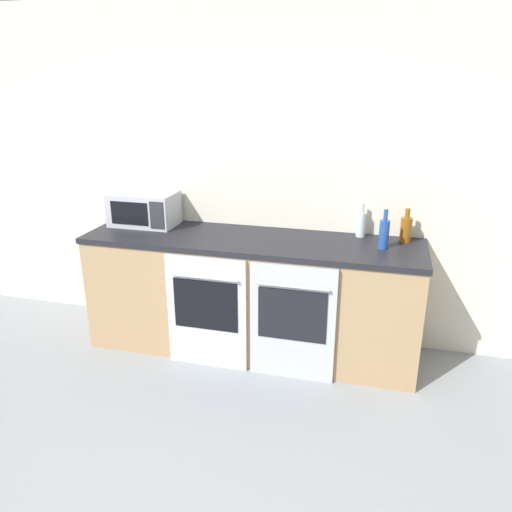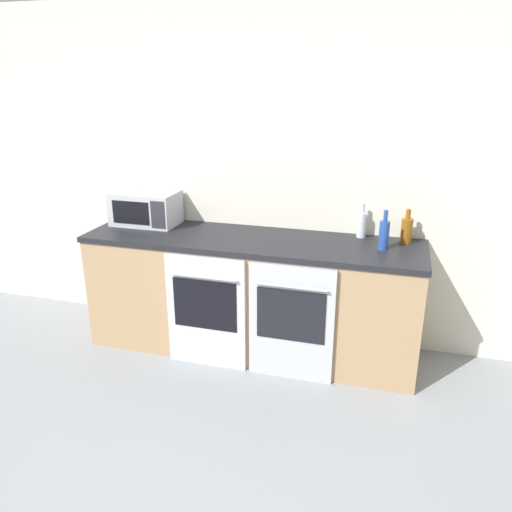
{
  "view_description": "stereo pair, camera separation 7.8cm",
  "coord_description": "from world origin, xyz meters",
  "px_view_note": "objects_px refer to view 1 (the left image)",
  "views": [
    {
      "loc": [
        0.93,
        -1.36,
        2.04
      ],
      "look_at": [
        0.04,
        2.04,
        0.77
      ],
      "focal_mm": 35.0,
      "sensor_mm": 36.0,
      "label": 1
    },
    {
      "loc": [
        1.0,
        -1.33,
        2.04
      ],
      "look_at": [
        0.04,
        2.04,
        0.77
      ],
      "focal_mm": 35.0,
      "sensor_mm": 36.0,
      "label": 2
    }
  ],
  "objects_px": {
    "bottle_amber": "(406,229)",
    "bottle_blue": "(384,233)",
    "oven_left": "(207,312)",
    "oven_right": "(292,322)",
    "bottle_clear": "(361,223)",
    "microwave": "(144,209)"
  },
  "relations": [
    {
      "from": "bottle_amber",
      "to": "bottle_clear",
      "type": "bearing_deg",
      "value": 170.97
    },
    {
      "from": "bottle_amber",
      "to": "bottle_clear",
      "type": "xyz_separation_m",
      "value": [
        -0.32,
        0.05,
        0.0
      ]
    },
    {
      "from": "oven_right",
      "to": "bottle_clear",
      "type": "relative_size",
      "value": 3.37
    },
    {
      "from": "oven_left",
      "to": "oven_right",
      "type": "distance_m",
      "value": 0.63
    },
    {
      "from": "oven_left",
      "to": "bottle_clear",
      "type": "distance_m",
      "value": 1.32
    },
    {
      "from": "bottle_amber",
      "to": "bottle_blue",
      "type": "distance_m",
      "value": 0.24
    },
    {
      "from": "bottle_blue",
      "to": "microwave",
      "type": "bearing_deg",
      "value": 176.24
    },
    {
      "from": "oven_left",
      "to": "microwave",
      "type": "xyz_separation_m",
      "value": [
        -0.68,
        0.48,
        0.61
      ]
    },
    {
      "from": "bottle_amber",
      "to": "oven_right",
      "type": "bearing_deg",
      "value": -142.47
    },
    {
      "from": "bottle_clear",
      "to": "oven_right",
      "type": "bearing_deg",
      "value": -123.21
    },
    {
      "from": "oven_right",
      "to": "bottle_blue",
      "type": "height_order",
      "value": "bottle_blue"
    },
    {
      "from": "bottle_blue",
      "to": "oven_left",
      "type": "bearing_deg",
      "value": -163.43
    },
    {
      "from": "microwave",
      "to": "bottle_clear",
      "type": "xyz_separation_m",
      "value": [
        1.7,
        0.12,
        -0.03
      ]
    },
    {
      "from": "oven_right",
      "to": "bottle_blue",
      "type": "xyz_separation_m",
      "value": [
        0.56,
        0.35,
        0.58
      ]
    },
    {
      "from": "oven_left",
      "to": "oven_right",
      "type": "relative_size",
      "value": 1.0
    },
    {
      "from": "bottle_blue",
      "to": "oven_right",
      "type": "bearing_deg",
      "value": -147.75
    },
    {
      "from": "oven_left",
      "to": "microwave",
      "type": "distance_m",
      "value": 1.03
    },
    {
      "from": "bottle_amber",
      "to": "bottle_blue",
      "type": "height_order",
      "value": "bottle_blue"
    },
    {
      "from": "oven_left",
      "to": "bottle_blue",
      "type": "distance_m",
      "value": 1.37
    },
    {
      "from": "bottle_blue",
      "to": "bottle_clear",
      "type": "bearing_deg",
      "value": 124.98
    },
    {
      "from": "oven_right",
      "to": "bottle_clear",
      "type": "distance_m",
      "value": 0.92
    },
    {
      "from": "bottle_blue",
      "to": "bottle_clear",
      "type": "relative_size",
      "value": 1.1
    }
  ]
}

